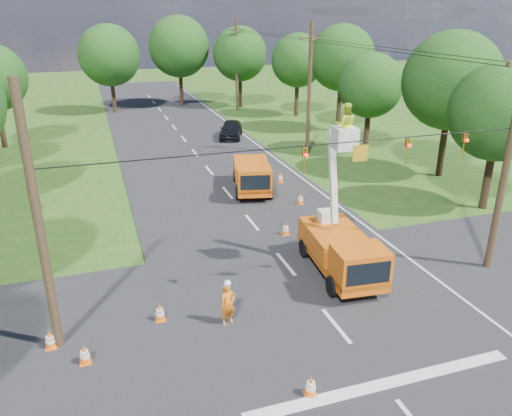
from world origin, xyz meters
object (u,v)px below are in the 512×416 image
object	(u,v)px
traffic_cone_2	(300,199)
traffic_cone_4	(85,354)
distant_car	(231,129)
traffic_cone_1	(286,228)
tree_far_c	(240,54)
tree_right_c	(370,86)
traffic_cone_0	(311,386)
tree_right_d	(342,58)
pole_right_near	(508,157)
traffic_cone_3	(160,312)
tree_right_b	(452,81)
pole_right_far	(236,64)
bucket_truck	(342,241)
traffic_cone_5	(50,339)
pole_right_mid	(309,89)
traffic_cone_6	(280,177)
tree_right_a	(499,112)
pole_left	(39,225)
tree_right_e	(298,60)
tree_far_a	(109,55)
ground_worker	(228,304)
tree_far_b	(179,47)
second_truck	(252,175)

from	to	relation	value
traffic_cone_2	traffic_cone_4	bearing A→B (deg)	-137.94
distant_car	traffic_cone_1	xyz separation A→B (m)	(-3.03, -21.20, -0.41)
traffic_cone_2	tree_far_c	xyz separation A→B (m)	(5.90, 32.21, 5.70)
traffic_cone_1	tree_right_c	bearing A→B (deg)	47.16
traffic_cone_0	tree_right_d	bearing A→B (deg)	61.78
traffic_cone_4	pole_right_near	distance (m)	17.85
traffic_cone_3	tree_right_c	world-z (taller)	tree_right_c
tree_right_b	pole_right_far	bearing A→B (deg)	103.07
bucket_truck	traffic_cone_5	distance (m)	11.87
traffic_cone_0	pole_right_mid	bearing A→B (deg)	66.51
bucket_truck	traffic_cone_6	distance (m)	12.68
traffic_cone_5	tree_right_b	distance (m)	28.21
traffic_cone_0	pole_right_mid	world-z (taller)	pole_right_mid
traffic_cone_3	tree_right_a	xyz separation A→B (m)	(19.50, 5.60, 5.20)
traffic_cone_5	traffic_cone_1	bearing A→B (deg)	29.17
pole_left	pole_right_far	bearing A→B (deg)	65.77
bucket_truck	traffic_cone_0	xyz separation A→B (m)	(-4.25, -6.39, -1.23)
bucket_truck	tree_right_d	size ratio (longest dim) A/B	0.76
traffic_cone_0	tree_right_e	distance (m)	43.36
distant_car	pole_right_near	world-z (taller)	pole_right_near
pole_left	tree_right_e	size ratio (longest dim) A/B	1.04
pole_right_mid	pole_left	size ratio (longest dim) A/B	1.11
traffic_cone_4	tree_far_a	distance (m)	44.80
traffic_cone_1	traffic_cone_3	bearing A→B (deg)	-141.86
traffic_cone_0	traffic_cone_6	xyz separation A→B (m)	(6.23, 18.85, 0.00)
traffic_cone_1	tree_far_a	distance (m)	37.93
ground_worker	tree_far_b	bearing A→B (deg)	64.49
distant_car	tree_far_c	xyz separation A→B (m)	(5.30, 14.77, 5.29)
traffic_cone_3	pole_right_far	bearing A→B (deg)	69.89
tree_right_e	tree_right_c	bearing A→B (deg)	-92.15
pole_right_near	tree_right_e	xyz separation A→B (m)	(5.30, 35.00, 0.70)
bucket_truck	traffic_cone_2	size ratio (longest dim) A/B	10.35
bucket_truck	traffic_cone_3	size ratio (longest dim) A/B	10.35
distant_car	ground_worker	bearing A→B (deg)	-84.98
pole_right_mid	traffic_cone_1	bearing A→B (deg)	-117.67
pole_right_mid	tree_right_b	world-z (taller)	pole_right_mid
pole_right_far	tree_far_a	distance (m)	13.87
traffic_cone_5	pole_right_mid	bearing A→B (deg)	47.71
second_truck	traffic_cone_2	xyz separation A→B (m)	(1.99, -3.14, -0.71)
bucket_truck	pole_right_mid	world-z (taller)	pole_right_mid
traffic_cone_2	pole_left	xyz separation A→B (m)	(-13.10, -9.79, 4.14)
bucket_truck	pole_right_near	world-z (taller)	pole_right_near
pole_left	ground_worker	bearing A→B (deg)	-5.66
second_truck	traffic_cone_1	xyz separation A→B (m)	(-0.43, -6.90, -0.71)
traffic_cone_1	traffic_cone_4	xyz separation A→B (m)	(-9.84, -7.30, 0.00)
tree_right_a	tree_far_c	world-z (taller)	tree_far_c
second_truck	tree_right_c	world-z (taller)	tree_right_c
tree_far_c	traffic_cone_5	bearing A→B (deg)	-114.60
traffic_cone_2	tree_right_b	world-z (taller)	tree_right_b
traffic_cone_6	tree_far_b	bearing A→B (deg)	91.70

